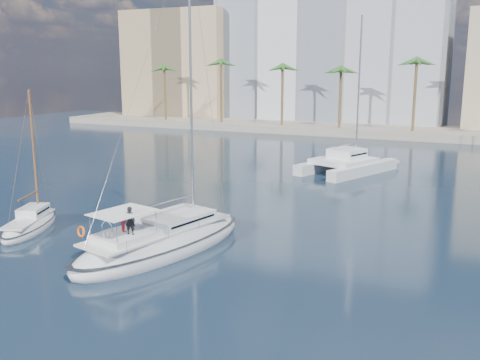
% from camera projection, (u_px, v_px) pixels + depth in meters
% --- Properties ---
extents(ground, '(160.00, 160.00, 0.00)m').
position_uv_depth(ground, '(209.00, 240.00, 34.26)').
color(ground, black).
rests_on(ground, ground).
extents(quay, '(120.00, 14.00, 1.20)m').
position_uv_depth(quay, '(381.00, 131.00, 88.42)').
color(quay, gray).
rests_on(quay, ground).
extents(building_modern, '(42.00, 16.00, 28.00)m').
position_uv_depth(building_modern, '(332.00, 50.00, 101.22)').
color(building_modern, silver).
rests_on(building_modern, ground).
extents(building_tan_left, '(22.00, 14.00, 22.00)m').
position_uv_depth(building_tan_left, '(185.00, 67.00, 110.48)').
color(building_tan_left, tan).
rests_on(building_tan_left, ground).
extents(palm_left, '(3.60, 3.60, 12.30)m').
position_uv_depth(palm_left, '(189.00, 71.00, 96.70)').
color(palm_left, brown).
rests_on(palm_left, ground).
extents(palm_centre, '(3.60, 3.60, 12.30)m').
position_uv_depth(palm_centre, '(380.00, 71.00, 82.86)').
color(palm_centre, brown).
rests_on(palm_centre, ground).
extents(main_sloop, '(7.08, 13.81, 19.60)m').
position_uv_depth(main_sloop, '(162.00, 242.00, 32.02)').
color(main_sloop, silver).
rests_on(main_sloop, ground).
extents(small_sloop, '(4.47, 7.24, 9.95)m').
position_uv_depth(small_sloop, '(30.00, 225.00, 36.16)').
color(small_sloop, silver).
rests_on(small_sloop, ground).
extents(catamaran, '(9.14, 12.17, 16.06)m').
position_uv_depth(catamaran, '(346.00, 162.00, 56.10)').
color(catamaran, silver).
rests_on(catamaran, ground).
extents(seagull, '(0.94, 0.40, 0.17)m').
position_uv_depth(seagull, '(199.00, 208.00, 40.12)').
color(seagull, silver).
rests_on(seagull, ground).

